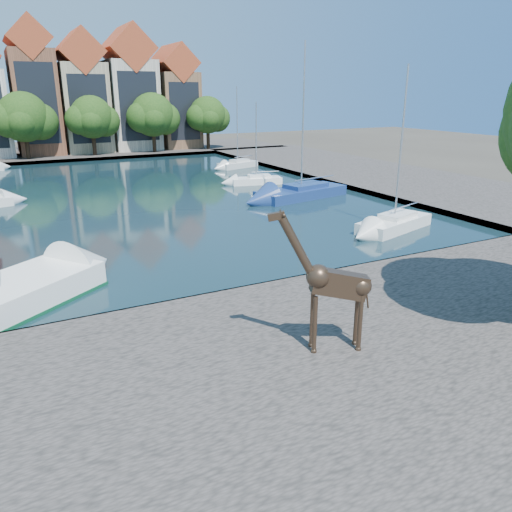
{
  "coord_description": "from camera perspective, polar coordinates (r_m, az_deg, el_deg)",
  "views": [
    {
      "loc": [
        -9.76,
        -18.06,
        8.51
      ],
      "look_at": [
        -1.43,
        -2.0,
        2.51
      ],
      "focal_mm": 35.0,
      "sensor_mm": 36.0,
      "label": 1
    }
  ],
  "objects": [
    {
      "name": "townhouse_center",
      "position": [
        74.27,
        -24.04,
        16.74
      ],
      "size": [
        5.44,
        9.18,
        16.93
      ],
      "color": "brown",
      "rests_on": "far_quay"
    },
    {
      "name": "right_quay",
      "position": [
        55.19,
        12.19,
        9.34
      ],
      "size": [
        14.0,
        52.0,
        0.5
      ],
      "primitive_type": "cube",
      "color": "#524A47",
      "rests_on": "ground"
    },
    {
      "name": "sailboat_right_c",
      "position": [
        47.91,
        0.02,
        8.79
      ],
      "size": [
        4.98,
        2.69,
        7.5
      ],
      "color": "white",
      "rests_on": "water_basin"
    },
    {
      "name": "sailboat_right_b",
      "position": [
        41.75,
        5.18,
        7.48
      ],
      "size": [
        8.37,
        4.24,
        12.06
      ],
      "color": "navy",
      "rests_on": "water_basin"
    },
    {
      "name": "ground",
      "position": [
        22.22,
        0.91,
        -4.16
      ],
      "size": [
        160.0,
        160.0,
        0.0
      ],
      "primitive_type": "plane",
      "color": "#38332B",
      "rests_on": "ground"
    },
    {
      "name": "sailboat_right_d",
      "position": [
        58.44,
        -2.11,
        10.56
      ],
      "size": [
        5.22,
        3.14,
        8.9
      ],
      "color": "silver",
      "rests_on": "water_basin"
    },
    {
      "name": "townhouse_east_inner",
      "position": [
        74.98,
        -19.24,
        16.8
      ],
      "size": [
        5.94,
        9.18,
        15.79
      ],
      "color": "tan",
      "rests_on": "far_quay"
    },
    {
      "name": "far_tree_mid_east",
      "position": [
        69.65,
        -18.19,
        14.7
      ],
      "size": [
        7.02,
        5.4,
        7.52
      ],
      "color": "#332114",
      "rests_on": "far_quay"
    },
    {
      "name": "far_quay",
      "position": [
        75.16,
        -20.16,
        10.95
      ],
      "size": [
        60.0,
        16.0,
        0.5
      ],
      "primitive_type": "cube",
      "color": "#524A47",
      "rests_on": "ground"
    },
    {
      "name": "near_quay",
      "position": [
        16.91,
        12.46,
        -11.37
      ],
      "size": [
        50.0,
        14.0,
        0.5
      ],
      "primitive_type": "cube",
      "color": "#524A47",
      "rests_on": "ground"
    },
    {
      "name": "townhouse_east_mid",
      "position": [
        76.27,
        -14.23,
        17.52
      ],
      "size": [
        6.43,
        9.18,
        16.65
      ],
      "color": "beige",
      "rests_on": "far_quay"
    },
    {
      "name": "water_basin",
      "position": [
        44.0,
        -14.17,
        6.7
      ],
      "size": [
        38.0,
        50.0,
        0.08
      ],
      "primitive_type": "cube",
      "color": "black",
      "rests_on": "ground"
    },
    {
      "name": "townhouse_east_end",
      "position": [
        78.09,
        -9.34,
        17.1
      ],
      "size": [
        5.44,
        9.18,
        14.43
      ],
      "color": "brown",
      "rests_on": "far_quay"
    },
    {
      "name": "far_tree_far_east",
      "position": [
        74.08,
        -5.5,
        15.62
      ],
      "size": [
        6.76,
        5.2,
        7.36
      ],
      "color": "#332114",
      "rests_on": "far_quay"
    },
    {
      "name": "sailboat_right_a",
      "position": [
        32.98,
        15.54,
        3.89
      ],
      "size": [
        6.13,
        3.59,
        9.93
      ],
      "color": "white",
      "rests_on": "water_basin"
    },
    {
      "name": "far_tree_mid_west",
      "position": [
        68.74,
        -24.94,
        14.04
      ],
      "size": [
        7.8,
        6.0,
        8.0
      ],
      "color": "#332114",
      "rests_on": "far_quay"
    },
    {
      "name": "far_tree_east",
      "position": [
        71.45,
        -11.66,
        15.37
      ],
      "size": [
        7.54,
        5.8,
        7.84
      ],
      "color": "#332114",
      "rests_on": "far_quay"
    },
    {
      "name": "giraffe_statue",
      "position": [
        15.81,
        8.62,
        -3.11
      ],
      "size": [
        3.13,
        1.51,
        4.64
      ],
      "color": "#3A2A1D",
      "rests_on": "near_quay"
    }
  ]
}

